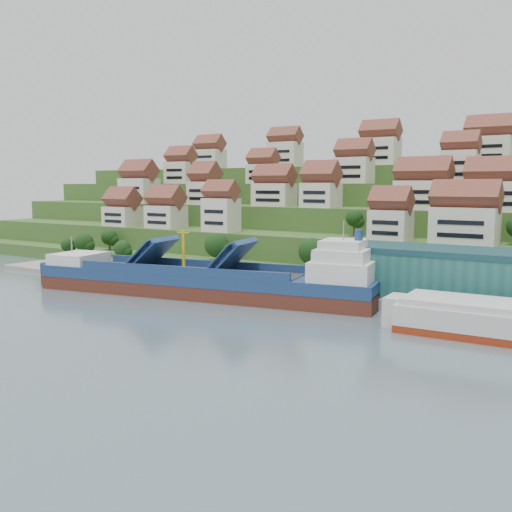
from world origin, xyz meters
The scene contains 11 objects.
ground centered at (0.00, 0.00, 0.00)m, with size 300.00×300.00×0.00m, color slate.
quay centered at (20.00, 15.00, 1.10)m, with size 180.00×14.00×2.20m, color gray.
pebble_beach centered at (-58.00, 12.00, 0.50)m, with size 45.00×20.00×1.00m, color gray.
hillside centered at (0.00, 103.55, 10.66)m, with size 260.00×128.00×31.00m.
hillside_village centered at (-0.21, 60.42, 24.29)m, with size 158.41×60.72×29.24m.
hillside_trees centered at (-10.82, 38.56, 13.96)m, with size 140.20×62.30×29.40m.
warehouse centered at (52.00, 17.00, 7.20)m, with size 60.00×15.00×10.00m, color #23615C.
flagpole centered at (18.11, 10.00, 6.88)m, with size 1.28×0.16×8.00m.
beach_huts centered at (-60.00, 10.75, 2.10)m, with size 14.40×3.70×2.20m.
cargo_ship centered at (-2.40, 0.75, 3.32)m, with size 79.56×26.35×17.45m.
second_ship centered at (58.66, -0.27, 2.82)m, with size 32.60×13.11×9.33m.
Camera 1 is at (73.92, -97.40, 24.68)m, focal length 40.00 mm.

